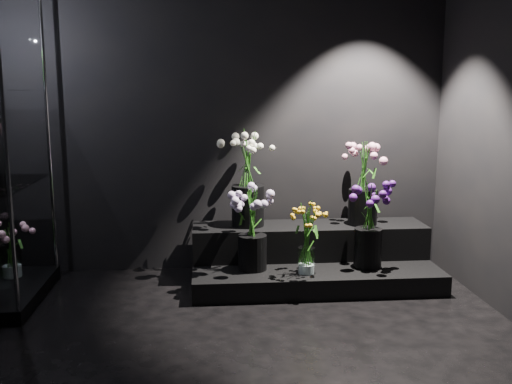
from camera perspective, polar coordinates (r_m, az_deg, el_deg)
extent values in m
plane|color=black|center=(3.37, -3.14, -17.83)|extent=(4.00, 4.00, 0.00)
plane|color=black|center=(4.97, -4.07, 8.09)|extent=(4.00, 0.00, 4.00)
plane|color=black|center=(0.99, -0.08, -0.30)|extent=(4.00, 0.00, 4.00)
cube|color=black|center=(4.80, 5.76, -8.05)|extent=(1.99, 0.88, 0.17)
cube|color=black|center=(4.94, 5.33, -4.82)|extent=(1.99, 0.44, 0.28)
cube|color=black|center=(4.81, -24.19, -9.25)|extent=(0.63, 1.05, 0.11)
cylinder|color=white|center=(4.49, 5.06, -6.83)|extent=(0.13, 0.13, 0.21)
cylinder|color=black|center=(4.56, -0.37, -6.05)|extent=(0.23, 0.23, 0.28)
cylinder|color=black|center=(4.70, 11.12, -5.49)|extent=(0.22, 0.22, 0.32)
cylinder|color=black|center=(4.82, -0.82, -1.37)|extent=(0.27, 0.27, 0.34)
cylinder|color=black|center=(4.95, 10.62, -1.48)|extent=(0.25, 0.25, 0.31)
cylinder|color=white|center=(4.96, -23.25, -6.32)|extent=(0.15, 0.15, 0.27)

